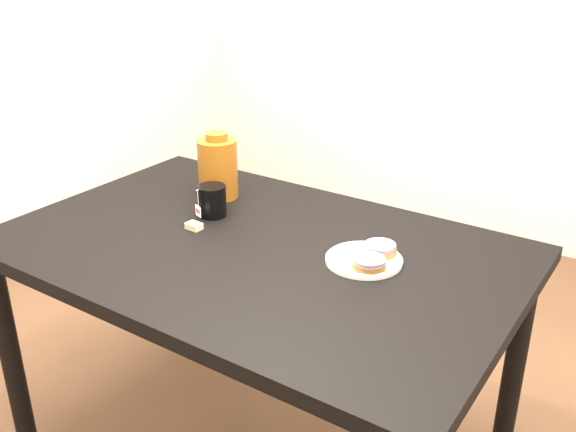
{
  "coord_description": "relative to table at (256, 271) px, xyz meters",
  "views": [
    {
      "loc": [
        0.95,
        -1.25,
        1.52
      ],
      "look_at": [
        0.04,
        0.09,
        0.81
      ],
      "focal_mm": 40.0,
      "sensor_mm": 36.0,
      "label": 1
    }
  ],
  "objects": [
    {
      "name": "teabag_pouch",
      "position": [
        -0.2,
        -0.02,
        0.09
      ],
      "size": [
        0.05,
        0.04,
        0.02
      ],
      "primitive_type": "cube",
      "rotation": [
        0.0,
        0.0,
        -0.07
      ],
      "color": "#C6B793",
      "rests_on": "table"
    },
    {
      "name": "mug",
      "position": [
        -0.23,
        0.09,
        0.13
      ],
      "size": [
        0.14,
        0.11,
        0.09
      ],
      "rotation": [
        0.0,
        0.0,
        -0.35
      ],
      "color": "black",
      "rests_on": "table"
    },
    {
      "name": "bagel_front",
      "position": [
        0.33,
        0.03,
        0.11
      ],
      "size": [
        0.1,
        0.1,
        0.03
      ],
      "color": "brown",
      "rests_on": "plate"
    },
    {
      "name": "table",
      "position": [
        0.0,
        0.0,
        0.0
      ],
      "size": [
        1.4,
        0.9,
        0.75
      ],
      "color": "black",
      "rests_on": "ground_plane"
    },
    {
      "name": "bagel_package",
      "position": [
        -0.31,
        0.22,
        0.18
      ],
      "size": [
        0.16,
        0.16,
        0.21
      ],
      "rotation": [
        0.0,
        0.0,
        0.38
      ],
      "color": "#5E2F0C",
      "rests_on": "table"
    },
    {
      "name": "bagel_back",
      "position": [
        0.32,
        0.12,
        0.11
      ],
      "size": [
        0.11,
        0.11,
        0.03
      ],
      "color": "brown",
      "rests_on": "plate"
    },
    {
      "name": "plate",
      "position": [
        0.29,
        0.07,
        0.09
      ],
      "size": [
        0.2,
        0.2,
        0.01
      ],
      "color": "white",
      "rests_on": "table"
    }
  ]
}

